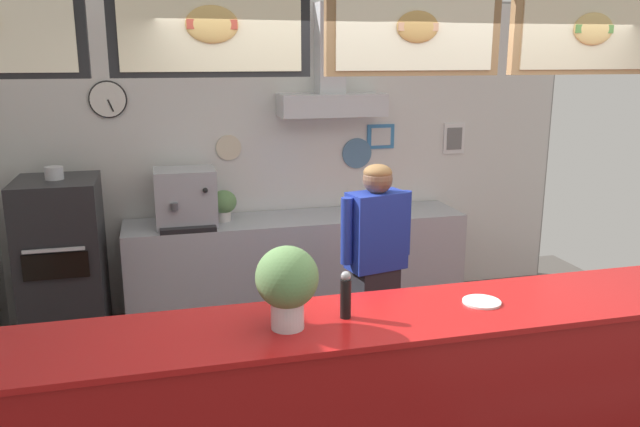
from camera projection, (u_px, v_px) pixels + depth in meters
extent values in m
cube|color=gray|center=(296.00, 155.00, 6.03)|extent=(5.37, 0.12, 2.85)
cube|color=silver|center=(297.00, 156.00, 5.97)|extent=(5.33, 0.01, 2.81)
cylinder|color=black|center=(108.00, 99.00, 5.42)|extent=(0.32, 0.02, 0.32)
cylinder|color=white|center=(108.00, 99.00, 5.41)|extent=(0.29, 0.01, 0.29)
cube|color=black|center=(111.00, 106.00, 5.42)|extent=(0.05, 0.01, 0.11)
cylinder|color=beige|center=(229.00, 148.00, 5.77)|extent=(0.23, 0.02, 0.23)
cylinder|color=teal|center=(357.00, 153.00, 6.09)|extent=(0.29, 0.02, 0.29)
cube|color=white|center=(454.00, 139.00, 6.31)|extent=(0.22, 0.02, 0.30)
cube|color=slate|center=(454.00, 139.00, 6.30)|extent=(0.16, 0.01, 0.22)
cube|color=teal|center=(381.00, 137.00, 6.11)|extent=(0.27, 0.02, 0.23)
cube|color=silver|center=(381.00, 137.00, 6.11)|extent=(0.19, 0.01, 0.17)
cube|color=silver|center=(332.00, 105.00, 5.75)|extent=(0.96, 0.37, 0.20)
cube|color=silver|center=(330.00, 48.00, 5.69)|extent=(0.24, 0.24, 0.79)
cube|color=black|center=(211.00, 27.00, 2.92)|extent=(0.92, 0.05, 0.45)
cube|color=beige|center=(212.00, 27.00, 2.89)|extent=(0.83, 0.01, 0.40)
ellipsoid|color=#DBAD60|center=(212.00, 24.00, 2.88)|extent=(0.24, 0.04, 0.17)
cube|color=#B74233|center=(212.00, 24.00, 2.87)|extent=(0.23, 0.01, 0.04)
cube|color=olive|center=(414.00, 30.00, 3.16)|extent=(0.92, 0.05, 0.45)
cube|color=#F2E5C6|center=(417.00, 29.00, 3.14)|extent=(0.83, 0.01, 0.40)
ellipsoid|color=tan|center=(418.00, 27.00, 3.12)|extent=(0.22, 0.04, 0.15)
cube|color=tan|center=(418.00, 27.00, 3.12)|extent=(0.21, 0.01, 0.04)
cube|color=#9E754C|center=(588.00, 31.00, 3.41)|extent=(0.92, 0.05, 0.45)
cube|color=beige|center=(592.00, 31.00, 3.38)|extent=(0.83, 0.01, 0.40)
ellipsoid|color=#E5BC70|center=(594.00, 29.00, 3.37)|extent=(0.24, 0.04, 0.17)
cube|color=#51843D|center=(595.00, 29.00, 3.36)|extent=(0.23, 0.01, 0.04)
cube|color=maroon|center=(419.00, 406.00, 3.41)|extent=(4.70, 0.63, 1.03)
cube|color=#B31515|center=(422.00, 313.00, 3.28)|extent=(4.79, 0.66, 0.03)
cube|color=#A3A5AD|center=(298.00, 266.00, 5.86)|extent=(3.05, 0.63, 0.92)
cube|color=gray|center=(298.00, 296.00, 5.94)|extent=(2.90, 0.58, 0.02)
cube|color=#232326|center=(63.00, 265.00, 5.11)|extent=(0.62, 0.70, 1.41)
cube|color=black|center=(56.00, 266.00, 4.75)|extent=(0.47, 0.02, 0.20)
cube|color=silver|center=(54.00, 250.00, 4.70)|extent=(0.44, 0.02, 0.02)
cylinder|color=silver|center=(54.00, 173.00, 4.93)|extent=(0.14, 0.14, 0.10)
cube|color=#232328|center=(374.00, 325.00, 4.63)|extent=(0.34, 0.26, 0.87)
cube|color=#1E339E|center=(376.00, 231.00, 4.46)|extent=(0.44, 0.30, 0.55)
cylinder|color=#1E339E|center=(405.00, 223.00, 4.56)|extent=(0.08, 0.08, 0.47)
cylinder|color=#1E339E|center=(347.00, 231.00, 4.35)|extent=(0.08, 0.08, 0.47)
sphere|color=brown|center=(378.00, 179.00, 4.37)|extent=(0.21, 0.21, 0.21)
ellipsoid|color=olive|center=(378.00, 172.00, 4.36)|extent=(0.20, 0.20, 0.11)
cube|color=#A3A5AD|center=(185.00, 197.00, 5.44)|extent=(0.51, 0.41, 0.49)
cylinder|color=#4C4C51|center=(174.00, 207.00, 5.20)|extent=(0.06, 0.06, 0.06)
cube|color=black|center=(188.00, 230.00, 5.26)|extent=(0.46, 0.10, 0.04)
sphere|color=black|center=(205.00, 190.00, 5.24)|extent=(0.04, 0.04, 0.04)
cylinder|color=#4C4C51|center=(394.00, 205.00, 6.00)|extent=(0.10, 0.10, 0.10)
ellipsoid|color=#47894C|center=(394.00, 195.00, 5.98)|extent=(0.14, 0.14, 0.13)
cylinder|color=beige|center=(224.00, 216.00, 5.62)|extent=(0.12, 0.12, 0.09)
ellipsoid|color=#5B844C|center=(224.00, 202.00, 5.59)|extent=(0.23, 0.23, 0.20)
cylinder|color=white|center=(482.00, 302.00, 3.38)|extent=(0.20, 0.20, 0.01)
cylinder|color=black|center=(346.00, 299.00, 3.17)|extent=(0.06, 0.06, 0.20)
sphere|color=gray|center=(346.00, 276.00, 3.14)|extent=(0.05, 0.05, 0.05)
cylinder|color=silver|center=(287.00, 313.00, 3.05)|extent=(0.16, 0.16, 0.15)
cylinder|color=gray|center=(288.00, 322.00, 3.07)|extent=(0.15, 0.15, 0.05)
ellipsoid|color=#5B844C|center=(287.00, 277.00, 3.01)|extent=(0.30, 0.30, 0.30)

